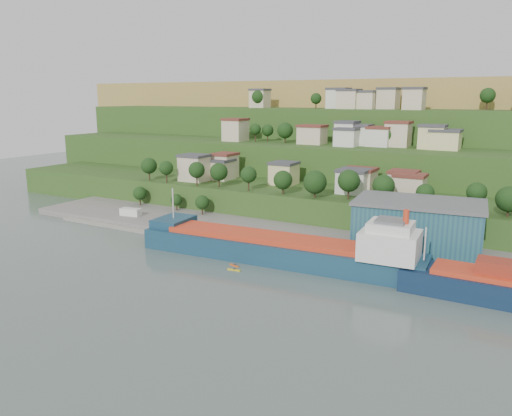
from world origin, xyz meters
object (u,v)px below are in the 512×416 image
Objects in this scene: kayak_orange at (234,265)px; caravan at (131,213)px; cargo_ship_near at (285,251)px; warehouse at (418,225)px.

caravan is at bearing 175.11° from kayak_orange.
caravan is 56.93m from kayak_orange.
caravan is (-62.34, 12.41, -0.18)m from cargo_ship_near.
warehouse is at bearing 32.47° from cargo_ship_near.
warehouse is 11.05× the size of kayak_orange.
cargo_ship_near reaches higher than caravan.
caravan is at bearing 165.17° from cargo_ship_near.
warehouse is 47.08m from kayak_orange.
caravan is at bearing 179.02° from warehouse.
cargo_ship_near is 24.63× the size of kayak_orange.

